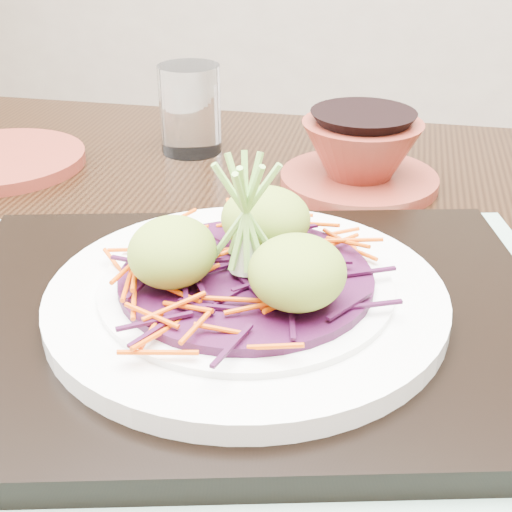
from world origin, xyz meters
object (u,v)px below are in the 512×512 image
(terracotta_side_plate, at_px, (0,160))
(water_glass, at_px, (190,109))
(white_plate, at_px, (246,296))
(terracotta_bowl_set, at_px, (360,158))
(dining_table, at_px, (304,397))
(serving_tray, at_px, (246,318))

(terracotta_side_plate, distance_m, water_glass, 0.21)
(white_plate, distance_m, terracotta_bowl_set, 0.28)
(dining_table, distance_m, water_glass, 0.35)
(terracotta_bowl_set, bearing_deg, dining_table, -89.00)
(white_plate, height_order, terracotta_side_plate, white_plate)
(terracotta_side_plate, bearing_deg, white_plate, -31.34)
(serving_tray, bearing_deg, dining_table, 52.13)
(dining_table, distance_m, serving_tray, 0.14)
(water_glass, bearing_deg, white_plate, -61.21)
(serving_tray, height_order, white_plate, white_plate)
(serving_tray, distance_m, terracotta_bowl_set, 0.28)
(serving_tray, relative_size, white_plate, 1.54)
(serving_tray, relative_size, terracotta_side_plate, 2.25)
(terracotta_side_plate, height_order, terracotta_bowl_set, terracotta_bowl_set)
(dining_table, xyz_separation_m, serving_tray, (-0.02, -0.07, 0.12))
(serving_tray, height_order, terracotta_side_plate, serving_tray)
(water_glass, bearing_deg, terracotta_bowl_set, -11.48)
(dining_table, height_order, white_plate, white_plate)
(dining_table, relative_size, water_glass, 14.38)
(white_plate, distance_m, terracotta_side_plate, 0.41)
(terracotta_side_plate, bearing_deg, dining_table, -20.43)
(serving_tray, bearing_deg, terracotta_bowl_set, 65.65)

